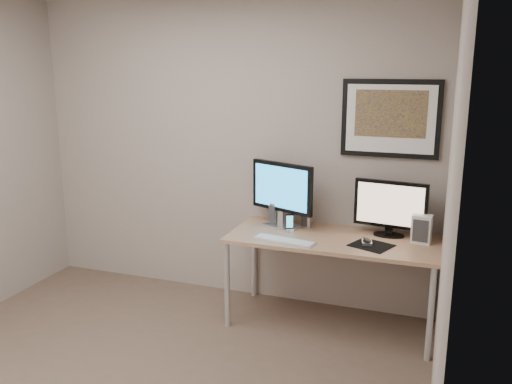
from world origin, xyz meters
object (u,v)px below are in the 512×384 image
Objects in this scene: speaker_left at (274,214)px; phone_dock at (290,222)px; monitor_tv at (390,207)px; keyboard at (284,240)px; monitor_large at (282,192)px; desk at (333,245)px; fan_unit at (422,229)px; framed_art at (390,119)px; speaker_right at (307,217)px.

phone_dock is at bearing -25.08° from speaker_left.
keyboard is at bearing -144.70° from monitor_tv.
desk is at bearing 7.00° from monitor_large.
fan_unit is at bearing -11.14° from monitor_tv.
framed_art reaches higher than phone_dock.
speaker_right is 0.79× the size of fan_unit.
monitor_large reaches higher than speaker_left.
monitor_large is at bearing -15.96° from speaker_left.
speaker_right is (0.27, 0.03, -0.01)m from speaker_left.
monitor_tv is at bearing 20.52° from speaker_right.
desk is 1.07m from framed_art.
framed_art is 3.99× the size of speaker_left.
speaker_left is at bearing 127.76° from keyboard.
framed_art reaches higher than fan_unit.
keyboard is (-0.73, -0.39, -0.23)m from monitor_tv.
monitor_large is 3.29× the size of speaker_right.
fan_unit is at bearing 15.93° from speaker_right.
speaker_right is at bearing 40.16° from monitor_large.
desk is 3.33× the size of keyboard.
monitor_tv reaches higher than speaker_left.
fan_unit reaches higher than speaker_right.
speaker_left is at bearing 123.25° from phone_dock.
monitor_tv is 0.29m from fan_unit.
framed_art is at bearing 35.88° from speaker_right.
keyboard reaches higher than desk.
monitor_large is at bearing -139.44° from speaker_right.
keyboard is (-0.67, -0.56, -0.88)m from framed_art.
monitor_tv is at bearing 22.31° from desk.
framed_art reaches higher than desk.
fan_unit is (0.90, -0.10, 0.02)m from speaker_right.
fan_unit is (1.10, -0.03, -0.19)m from monitor_large.
desk is 9.42× the size of speaker_right.
framed_art is 1.34× the size of monitor_large.
desk is 7.47× the size of fan_unit.
speaker_left is 0.39× the size of keyboard.
monitor_tv is (0.05, -0.17, -0.66)m from framed_art.
speaker_left is 1.11× the size of speaker_right.
monitor_tv is at bearing 11.11° from speaker_left.
monitor_tv is at bearing 24.88° from monitor_large.
desk is 2.87× the size of monitor_tv.
speaker_left is at bearing 163.47° from desk.
fan_unit is (0.24, -0.08, -0.13)m from monitor_tv.
monitor_tv reaches higher than keyboard.
speaker_right is at bearing 90.19° from keyboard.
speaker_right is at bearing -166.24° from framed_art.
framed_art is 1.34× the size of monitor_tv.
monitor_large is 0.86m from monitor_tv.
framed_art is 4.42× the size of speaker_right.
speaker_left is at bearing -172.49° from monitor_tv.
monitor_large is 1.00× the size of monitor_tv.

